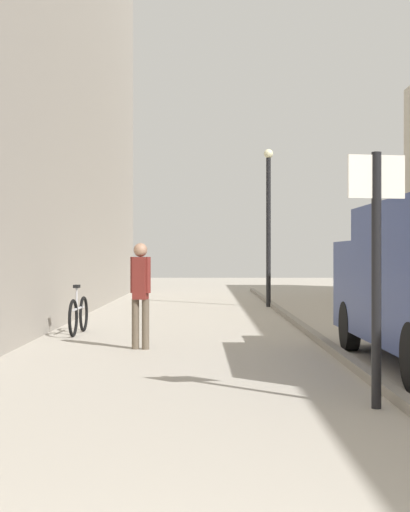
# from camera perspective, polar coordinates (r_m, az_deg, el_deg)

# --- Properties ---
(ground_plane) EXTENTS (80.00, 80.00, 0.00)m
(ground_plane) POSITION_cam_1_polar(r_m,az_deg,el_deg) (14.13, 1.63, -6.26)
(ground_plane) COLOR #A8A093
(kerb_strip) EXTENTS (0.16, 40.00, 0.12)m
(kerb_strip) POSITION_cam_1_polar(r_m,az_deg,el_deg) (14.26, 8.03, -5.96)
(kerb_strip) COLOR gray
(kerb_strip) RESTS_ON ground_plane
(pedestrian_main_foreground) EXTENTS (0.34, 0.24, 1.76)m
(pedestrian_main_foreground) POSITION_cam_1_polar(r_m,az_deg,el_deg) (12.97, -4.98, -2.33)
(pedestrian_main_foreground) COLOR brown
(pedestrian_main_foreground) RESTS_ON ground_plane
(street_sign_post) EXTENTS (0.60, 0.13, 2.60)m
(street_sign_post) POSITION_cam_1_polar(r_m,az_deg,el_deg) (8.10, 12.13, -0.01)
(street_sign_post) COLOR black
(street_sign_post) RESTS_ON ground_plane
(lamp_post) EXTENTS (0.28, 0.28, 4.76)m
(lamp_post) POSITION_cam_1_polar(r_m,az_deg,el_deg) (23.68, 4.39, 2.88)
(lamp_post) COLOR black
(lamp_post) RESTS_ON ground_plane
(bicycle_leaning) EXTENTS (0.12, 1.77, 0.98)m
(bicycle_leaning) POSITION_cam_1_polar(r_m,az_deg,el_deg) (15.61, -9.46, -4.26)
(bicycle_leaning) COLOR black
(bicycle_leaning) RESTS_ON ground_plane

